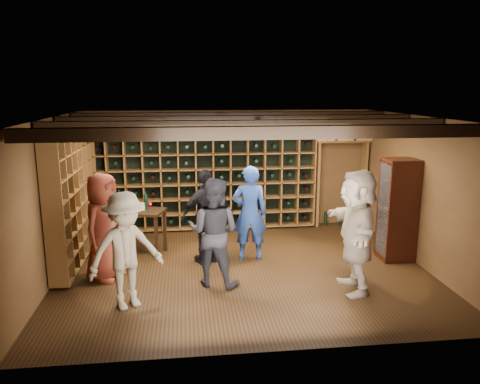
{
  "coord_description": "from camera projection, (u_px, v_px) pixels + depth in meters",
  "views": [
    {
      "loc": [
        -0.92,
        -7.25,
        2.96
      ],
      "look_at": [
        -0.04,
        0.2,
        1.28
      ],
      "focal_mm": 35.0,
      "sensor_mm": 36.0,
      "label": 1
    }
  ],
  "objects": [
    {
      "name": "ground",
      "position": [
        244.0,
        269.0,
        7.78
      ],
      "size": [
        6.0,
        6.0,
        0.0
      ],
      "primitive_type": "plane",
      "color": "#301D0D",
      "rests_on": "ground"
    },
    {
      "name": "crate_shelf",
      "position": [
        342.0,
        154.0,
        9.96
      ],
      "size": [
        1.2,
        0.32,
        2.07
      ],
      "color": "brown",
      "rests_on": "ground"
    },
    {
      "name": "wine_rack_back",
      "position": [
        205.0,
        176.0,
        9.73
      ],
      "size": [
        4.65,
        0.3,
        2.2
      ],
      "color": "brown",
      "rests_on": "ground"
    },
    {
      "name": "tasting_table",
      "position": [
        133.0,
        215.0,
        8.37
      ],
      "size": [
        1.2,
        0.84,
        1.1
      ],
      "rotation": [
        0.0,
        0.0,
        -0.29
      ],
      "color": "black",
      "rests_on": "ground"
    },
    {
      "name": "man_blue_shirt",
      "position": [
        250.0,
        213.0,
        8.1
      ],
      "size": [
        0.63,
        0.44,
        1.66
      ],
      "primitive_type": "imported",
      "rotation": [
        0.0,
        0.0,
        3.07
      ],
      "color": "navy",
      "rests_on": "ground"
    },
    {
      "name": "man_grey_suit",
      "position": [
        214.0,
        232.0,
        7.03
      ],
      "size": [
        0.99,
        0.89,
        1.66
      ],
      "primitive_type": "imported",
      "rotation": [
        0.0,
        0.0,
        2.74
      ],
      "color": "black",
      "rests_on": "ground"
    },
    {
      "name": "guest_woman_black",
      "position": [
        207.0,
        217.0,
        7.94
      ],
      "size": [
        1.03,
        0.69,
        1.63
      ],
      "primitive_type": "imported",
      "rotation": [
        0.0,
        0.0,
        3.49
      ],
      "color": "black",
      "rests_on": "ground"
    },
    {
      "name": "guest_red_floral",
      "position": [
        103.0,
        227.0,
        7.24
      ],
      "size": [
        0.83,
        0.98,
        1.7
      ],
      "primitive_type": "imported",
      "rotation": [
        0.0,
        0.0,
        1.16
      ],
      "color": "maroon",
      "rests_on": "ground"
    },
    {
      "name": "wine_rack_left",
      "position": [
        74.0,
        196.0,
        8.0
      ],
      "size": [
        0.3,
        2.65,
        2.2
      ],
      "color": "brown",
      "rests_on": "ground"
    },
    {
      "name": "guest_khaki",
      "position": [
        126.0,
        251.0,
        6.29
      ],
      "size": [
        1.21,
        1.02,
        1.62
      ],
      "primitive_type": "imported",
      "rotation": [
        0.0,
        0.0,
        0.49
      ],
      "color": "#817459",
      "rests_on": "ground"
    },
    {
      "name": "guest_beige",
      "position": [
        356.0,
        231.0,
        6.81
      ],
      "size": [
        0.69,
        1.74,
        1.83
      ],
      "primitive_type": "imported",
      "rotation": [
        0.0,
        0.0,
        4.62
      ],
      "color": "tan",
      "rests_on": "ground"
    },
    {
      "name": "room_shell",
      "position": [
        243.0,
        123.0,
        7.3
      ],
      "size": [
        6.0,
        6.0,
        6.0
      ],
      "color": "brown",
      "rests_on": "ground"
    },
    {
      "name": "display_cabinet",
      "position": [
        397.0,
        212.0,
        8.1
      ],
      "size": [
        0.55,
        0.5,
        1.75
      ],
      "color": "#36130A",
      "rests_on": "ground"
    }
  ]
}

